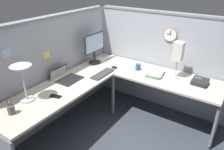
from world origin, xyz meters
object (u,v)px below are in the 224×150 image
at_px(wall_clock, 170,35).
at_px(desk_lamp_paper, 178,52).
at_px(book_stack, 156,74).
at_px(coffee_mug, 138,67).
at_px(desk_lamp_dome, 22,72).
at_px(laptop, 65,77).
at_px(monitor, 94,46).
at_px(office_phone, 200,82).
at_px(computer_mouse, 114,67).
at_px(keyboard, 103,74).
at_px(pen_cup, 11,110).
at_px(cell_phone, 55,96).

bearing_deg(wall_clock, desk_lamp_paper, -140.45).
xyz_separation_m(book_stack, coffee_mug, (0.02, 0.31, 0.03)).
bearing_deg(desk_lamp_dome, laptop, 3.75).
bearing_deg(desk_lamp_paper, desk_lamp_dome, 141.53).
relative_size(monitor, coffee_mug, 5.21).
distance_m(monitor, office_phone, 1.69).
xyz_separation_m(computer_mouse, desk_lamp_paper, (0.21, -0.91, 0.37)).
distance_m(keyboard, book_stack, 0.78).
bearing_deg(computer_mouse, monitor, 89.68).
bearing_deg(book_stack, coffee_mug, 86.30).
relative_size(computer_mouse, book_stack, 0.34).
bearing_deg(pen_cup, keyboard, -9.82).
bearing_deg(laptop, office_phone, -61.46).
relative_size(pen_cup, cell_phone, 1.25).
distance_m(pen_cup, office_phone, 2.36).
distance_m(laptop, office_phone, 1.88).
height_order(office_phone, coffee_mug, office_phone).
bearing_deg(cell_phone, desk_lamp_paper, -51.89).
bearing_deg(monitor, office_phone, -83.28).
xyz_separation_m(keyboard, desk_lamp_paper, (0.50, -0.92, 0.37)).
relative_size(desk_lamp_dome, office_phone, 2.10).
distance_m(keyboard, coffee_mug, 0.57).
bearing_deg(keyboard, coffee_mug, -39.35).
distance_m(laptop, wall_clock, 1.67).
height_order(keyboard, office_phone, office_phone).
relative_size(laptop, book_stack, 1.28).
bearing_deg(office_phone, cell_phone, 133.50).
bearing_deg(wall_clock, computer_mouse, 126.49).
xyz_separation_m(laptop, coffee_mug, (0.86, -0.72, 0.02)).
bearing_deg(keyboard, wall_clock, -42.14).
bearing_deg(cell_phone, wall_clock, -40.29).
bearing_deg(computer_mouse, pen_cup, 171.40).
bearing_deg(book_stack, cell_phone, 148.58).
bearing_deg(coffee_mug, wall_clock, -44.44).
bearing_deg(office_phone, desk_lamp_dome, 134.16).
height_order(cell_phone, office_phone, office_phone).
distance_m(monitor, wall_clock, 1.20).
height_order(laptop, cell_phone, laptop).
relative_size(cell_phone, wall_clock, 0.65).
xyz_separation_m(monitor, office_phone, (0.19, -1.65, -0.26)).
relative_size(desk_lamp_dome, wall_clock, 2.02).
relative_size(book_stack, wall_clock, 1.39).
bearing_deg(book_stack, monitor, 97.39).
xyz_separation_m(monitor, wall_clock, (0.49, -1.06, 0.24)).
relative_size(cell_phone, office_phone, 0.68).
xyz_separation_m(computer_mouse, desk_lamp_dome, (-1.36, 0.34, 0.35)).
xyz_separation_m(desk_lamp_dome, office_phone, (1.56, -1.60, -0.33)).
height_order(laptop, desk_lamp_dome, desk_lamp_dome).
distance_m(desk_lamp_dome, desk_lamp_paper, 2.01).
relative_size(book_stack, desk_lamp_paper, 0.58).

